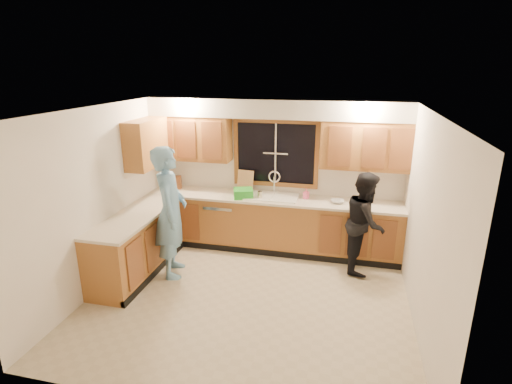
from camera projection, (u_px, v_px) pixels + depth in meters
floor at (248, 298)px, 5.38m from camera, size 4.20×4.20×0.00m
ceiling at (247, 111)px, 4.62m from camera, size 4.20×4.20×0.00m
wall_back at (275, 173)px, 6.77m from camera, size 4.20×0.00×4.20m
wall_left at (99, 199)px, 5.47m from camera, size 0.00×3.80×3.80m
wall_right at (426, 226)px, 4.54m from camera, size 0.00×3.80×3.80m
base_cabinets_back at (271, 224)px, 6.73m from camera, size 4.20×0.60×0.88m
base_cabinets_left at (137, 245)px, 5.97m from camera, size 0.60×1.90×0.88m
countertop_back at (272, 199)px, 6.58m from camera, size 4.20×0.63×0.04m
countertop_left at (135, 216)px, 5.83m from camera, size 0.63×1.90×0.04m
upper_cabinets_left at (191, 138)px, 6.75m from camera, size 1.35×0.33×0.75m
upper_cabinets_right at (365, 146)px, 6.13m from camera, size 1.35×0.33×0.75m
upper_cabinets_return at (146, 143)px, 6.29m from camera, size 0.33×0.90×0.75m
soffit at (274, 109)px, 6.27m from camera, size 4.20×0.35×0.30m
window_frame at (276, 153)px, 6.65m from camera, size 1.44×0.03×1.14m
sink at (272, 200)px, 6.61m from camera, size 0.86×0.52×0.57m
dishwasher at (223, 222)px, 6.92m from camera, size 0.60×0.56×0.82m
stove at (116, 261)px, 5.44m from camera, size 0.58×0.75×0.90m
man at (171, 212)px, 5.77m from camera, size 0.66×0.82×1.95m
woman at (365, 222)px, 5.95m from camera, size 0.63×0.78×1.53m
knife_block at (177, 182)px, 7.02m from camera, size 0.14×0.13×0.23m
cutting_board at (245, 181)px, 6.81m from camera, size 0.30×0.14×0.38m
dish_crate at (243, 193)px, 6.56m from camera, size 0.39×0.37×0.14m
soap_bottle at (306, 194)px, 6.50m from camera, size 0.10×0.10×0.17m
bowl at (337, 201)px, 6.31m from camera, size 0.24×0.24×0.05m
can_left at (252, 195)px, 6.50m from camera, size 0.08×0.08×0.12m
can_right at (260, 195)px, 6.49m from camera, size 0.09×0.09×0.13m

